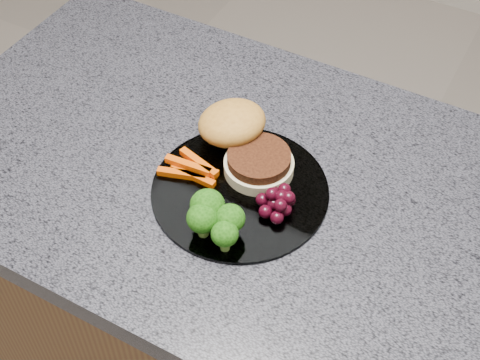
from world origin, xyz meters
name	(u,v)px	position (x,y,z in m)	size (l,w,h in m)	color
island_cabinet	(279,347)	(0.00, 0.00, 0.43)	(1.20, 0.60, 0.86)	brown
countertop	(292,202)	(0.00, 0.00, 0.88)	(1.20, 0.60, 0.04)	#484952
plate	(240,190)	(-0.07, -0.03, 0.90)	(0.26, 0.26, 0.01)	white
burger	(241,139)	(-0.11, 0.04, 0.93)	(0.20, 0.17, 0.06)	#CBBE8F
carrot_sticks	(192,169)	(-0.15, -0.04, 0.91)	(0.09, 0.06, 0.02)	#CD4703
broccoli	(214,217)	(-0.06, -0.12, 0.94)	(0.09, 0.07, 0.06)	olive
grape_bunch	(278,202)	(-0.01, -0.04, 0.92)	(0.06, 0.06, 0.03)	black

